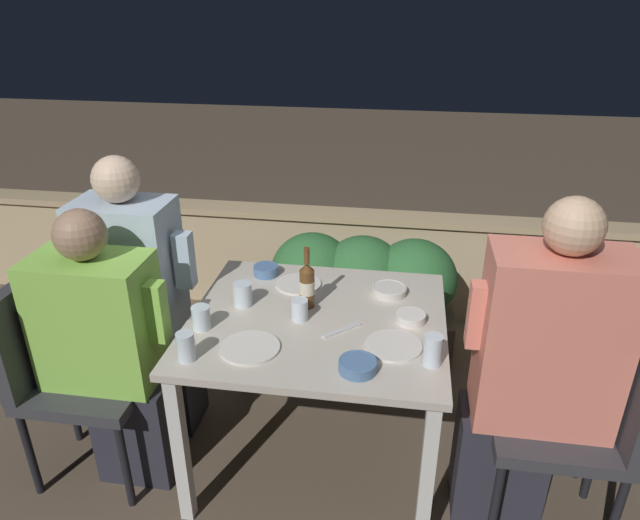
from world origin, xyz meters
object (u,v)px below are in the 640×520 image
Objects in this scene: chair_left_near at (65,358)px; person_blue_shirt at (142,300)px; chair_right_far at (570,357)px; beer_bottle at (307,285)px; chair_left_far at (103,318)px; chair_right_near at (588,404)px; person_coral_top at (534,373)px; person_green_blouse at (111,352)px.

chair_left_near is 0.39m from person_blue_shirt.
beer_bottle reaches higher than chair_right_far.
beer_bottle is (0.94, 0.26, 0.27)m from chair_left_near.
person_blue_shirt is (0.20, -0.00, 0.11)m from chair_left_far.
chair_right_near is at bearing -8.95° from person_blue_shirt.
person_coral_top is at bearing -8.95° from chair_left_far.
person_coral_top is 0.38m from chair_right_far.
person_blue_shirt is at bearing 171.05° from chair_right_near.
chair_left_near is 2.00m from chair_right_near.
chair_right_far is at bearing 9.10° from chair_left_near.
person_green_blouse reaches higher than chair_left_near.
beer_bottle is at bearing -176.89° from chair_right_far.
person_green_blouse reaches higher than beer_bottle.
chair_left_far is 0.99m from beer_bottle.
chair_left_near is at bearing -122.90° from person_blue_shirt.
chair_right_near is 0.68× the size of person_coral_top.
chair_right_near is (1.80, -0.28, -0.11)m from person_blue_shirt.
chair_right_near is 0.23m from person_coral_top.
chair_left_near is at bearing -164.38° from beer_bottle.
chair_left_far is at bearing 171.94° from chair_right_near.
chair_right_near and chair_right_far have the same top height.
person_green_blouse is at bearing 0.00° from chair_left_near.
person_green_blouse is at bearing -179.19° from chair_right_near.
chair_right_far is at bearing 0.36° from chair_left_far.
chair_left_far is 0.23m from person_blue_shirt.
chair_right_far is (2.02, 0.01, 0.00)m from chair_left_far.
beer_bottle is at bearing -3.49° from person_blue_shirt.
chair_left_near is at bearing -170.90° from chair_right_far.
person_coral_top is at bearing 180.00° from chair_right_near.
chair_left_near is 1.81m from person_coral_top.
person_blue_shirt is 1.83m from chair_right_near.
beer_bottle is at bearing -2.74° from chair_left_far.
person_green_blouse is 0.81m from beer_bottle.
person_coral_top is at bearing -125.25° from chair_right_far.
person_blue_shirt is 0.99× the size of person_coral_top.
person_green_blouse is 4.52× the size of beer_bottle.
chair_right_near is 1.12m from beer_bottle.
chair_left_near is 3.40× the size of beer_bottle.
person_coral_top reaches higher than person_green_blouse.
chair_right_near is at bearing -91.55° from chair_right_far.
chair_left_near is 0.69× the size of person_blue_shirt.
person_green_blouse is 1.60m from person_coral_top.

